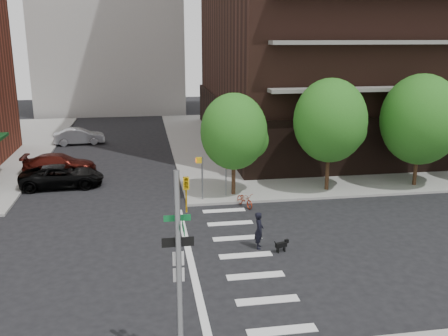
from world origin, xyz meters
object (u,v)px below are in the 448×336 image
(parked_car_black, at_px, (62,176))
(parked_car_maroon, at_px, (60,164))
(scooter, at_px, (245,200))
(parked_car_silver, at_px, (79,136))
(traffic_signal, at_px, (180,288))
(dog_walker, at_px, (259,230))

(parked_car_black, height_order, parked_car_maroon, parked_car_black)
(scooter, bearing_deg, parked_car_silver, 100.73)
(traffic_signal, relative_size, scooter, 3.76)
(dog_walker, bearing_deg, scooter, 7.83)
(parked_car_maroon, height_order, parked_car_silver, parked_car_silver)
(parked_car_silver, bearing_deg, parked_car_maroon, 173.00)
(dog_walker, bearing_deg, parked_car_black, 55.33)
(parked_car_maroon, distance_m, scooter, 14.70)
(parked_car_black, height_order, dog_walker, dog_walker)
(traffic_signal, bearing_deg, parked_car_silver, 101.26)
(parked_car_silver, bearing_deg, parked_car_black, 176.06)
(parked_car_black, xyz_separation_m, parked_car_silver, (-0.40, 13.42, 0.01))
(traffic_signal, distance_m, parked_car_maroon, 24.09)
(parked_car_silver, xyz_separation_m, dog_walker, (10.84, -24.88, 0.14))
(parked_car_maroon, height_order, scooter, parked_car_maroon)
(traffic_signal, bearing_deg, scooter, 71.17)
(parked_car_silver, bearing_deg, scooter, -154.92)
(traffic_signal, bearing_deg, parked_car_black, 107.46)
(scooter, relative_size, dog_walker, 0.91)
(parked_car_maroon, distance_m, parked_car_silver, 10.10)
(scooter, bearing_deg, traffic_signal, -128.84)
(parked_car_black, distance_m, dog_walker, 15.51)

